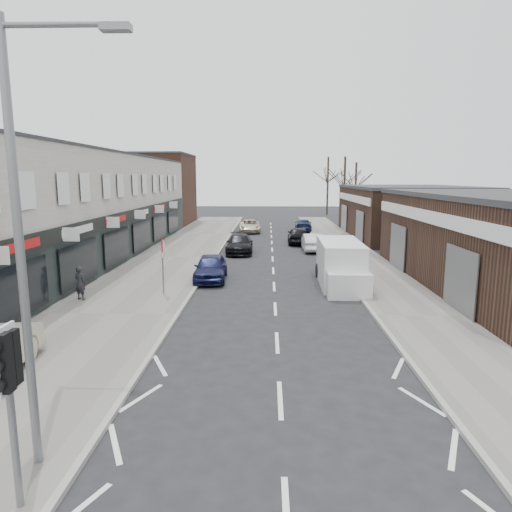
# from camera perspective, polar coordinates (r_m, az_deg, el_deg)

# --- Properties ---
(ground) EXTENTS (160.00, 160.00, 0.00)m
(ground) POSITION_cam_1_polar(r_m,az_deg,el_deg) (10.22, 3.35, -22.63)
(ground) COLOR black
(ground) RESTS_ON ground
(pavement_left) EXTENTS (5.50, 64.00, 0.12)m
(pavement_left) POSITION_cam_1_polar(r_m,az_deg,el_deg) (31.76, -10.18, -0.19)
(pavement_left) COLOR slate
(pavement_left) RESTS_ON ground
(pavement_right) EXTENTS (3.50, 64.00, 0.12)m
(pavement_right) POSITION_cam_1_polar(r_m,az_deg,el_deg) (31.69, 12.54, -0.29)
(pavement_right) COLOR slate
(pavement_right) RESTS_ON ground
(shop_terrace_left) EXTENTS (8.00, 41.00, 7.10)m
(shop_terrace_left) POSITION_cam_1_polar(r_m,az_deg,el_deg) (31.12, -23.65, 5.42)
(shop_terrace_left) COLOR beige
(shop_terrace_left) RESTS_ON ground
(brick_block_far) EXTENTS (8.00, 10.00, 8.00)m
(brick_block_far) POSITION_cam_1_polar(r_m,az_deg,el_deg) (55.24, -12.41, 8.03)
(brick_block_far) COLOR #4D2E21
(brick_block_far) RESTS_ON ground
(right_unit_far) EXTENTS (10.00, 16.00, 4.50)m
(right_unit_far) POSITION_cam_1_polar(r_m,az_deg,el_deg) (44.63, 18.29, 5.15)
(right_unit_far) COLOR #3B261A
(right_unit_far) RESTS_ON ground
(tree_far_a) EXTENTS (3.60, 3.60, 8.00)m
(tree_far_a) POSITION_cam_1_polar(r_m,az_deg,el_deg) (57.65, 10.85, 4.16)
(tree_far_a) COLOR #382D26
(tree_far_a) RESTS_ON ground
(tree_far_b) EXTENTS (3.60, 3.60, 7.50)m
(tree_far_b) POSITION_cam_1_polar(r_m,az_deg,el_deg) (63.96, 12.21, 4.65)
(tree_far_b) COLOR #382D26
(tree_far_b) RESTS_ON ground
(tree_far_c) EXTENTS (3.60, 3.60, 8.50)m
(tree_far_c) POSITION_cam_1_polar(r_m,az_deg,el_deg) (69.40, 8.85, 5.14)
(tree_far_c) COLOR #382D26
(tree_far_c) RESTS_ON ground
(traffic_light) EXTENTS (0.28, 0.60, 3.10)m
(traffic_light) POSITION_cam_1_polar(r_m,az_deg,el_deg) (8.35, -28.66, -12.98)
(traffic_light) COLOR slate
(traffic_light) RESTS_ON pavement_left
(street_lamp) EXTENTS (2.23, 0.22, 8.00)m
(street_lamp) POSITION_cam_1_polar(r_m,az_deg,el_deg) (8.92, -26.64, 3.24)
(street_lamp) COLOR slate
(street_lamp) RESTS_ON pavement_left
(warning_sign) EXTENTS (0.12, 0.80, 2.70)m
(warning_sign) POSITION_cam_1_polar(r_m,az_deg,el_deg) (21.44, -11.54, 0.80)
(warning_sign) COLOR slate
(warning_sign) RESTS_ON pavement_left
(white_van) EXTENTS (2.18, 5.86, 2.26)m
(white_van) POSITION_cam_1_polar(r_m,az_deg,el_deg) (23.76, 10.51, -1.07)
(white_van) COLOR silver
(white_van) RESTS_ON ground
(pedestrian) EXTENTS (0.65, 0.54, 1.52)m
(pedestrian) POSITION_cam_1_polar(r_m,az_deg,el_deg) (21.61, -21.12, -3.16)
(pedestrian) COLOR black
(pedestrian) RESTS_ON pavement_left
(parked_car_left_a) EXTENTS (1.80, 4.15, 1.39)m
(parked_car_left_a) POSITION_cam_1_polar(r_m,az_deg,el_deg) (24.66, -5.68, -1.44)
(parked_car_left_a) COLOR #13173C
(parked_car_left_a) RESTS_ON ground
(parked_car_left_b) EXTENTS (1.98, 4.68, 1.35)m
(parked_car_left_b) POSITION_cam_1_polar(r_m,az_deg,el_deg) (33.44, -2.06, 1.52)
(parked_car_left_b) COLOR black
(parked_car_left_b) RESTS_ON ground
(parked_car_left_c) EXTENTS (2.36, 4.71, 1.28)m
(parked_car_left_c) POSITION_cam_1_polar(r_m,az_deg,el_deg) (46.17, -0.82, 3.77)
(parked_car_left_c) COLOR beige
(parked_car_left_c) RESTS_ON ground
(parked_car_right_a) EXTENTS (1.44, 4.01, 1.31)m
(parked_car_right_a) POSITION_cam_1_polar(r_m,az_deg,el_deg) (34.63, 7.04, 1.71)
(parked_car_right_a) COLOR silver
(parked_car_right_a) RESTS_ON ground
(parked_car_right_b) EXTENTS (1.79, 4.24, 1.43)m
(parked_car_right_b) POSITION_cam_1_polar(r_m,az_deg,el_deg) (38.29, 5.29, 2.60)
(parked_car_right_b) COLOR black
(parked_car_right_b) RESTS_ON ground
(parked_car_right_c) EXTENTS (2.00, 4.33, 1.23)m
(parked_car_right_c) POSITION_cam_1_polar(r_m,az_deg,el_deg) (47.53, 5.93, 3.86)
(parked_car_right_c) COLOR #131E3E
(parked_car_right_c) RESTS_ON ground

